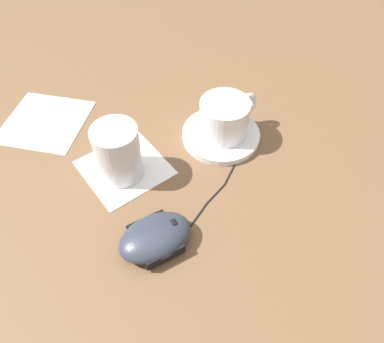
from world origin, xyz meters
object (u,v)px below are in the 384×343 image
Objects in this scene: computer_mouse at (155,237)px; drinking_glass at (118,152)px; coffee_cup at (225,117)px; saucer at (221,135)px.

computer_mouse is 0.14m from drinking_glass.
computer_mouse is at bearing -170.76° from drinking_glass.
drinking_glass is at bearing 99.55° from coffee_cup.
saucer is at bearing 106.61° from coffee_cup.
saucer is at bearing -80.69° from drinking_glass.
saucer is 1.49× the size of drinking_glass.
drinking_glass reaches higher than saucer.
computer_mouse is at bearing 137.71° from saucer.
drinking_glass reaches higher than computer_mouse.
saucer is 0.18m from drinking_glass.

